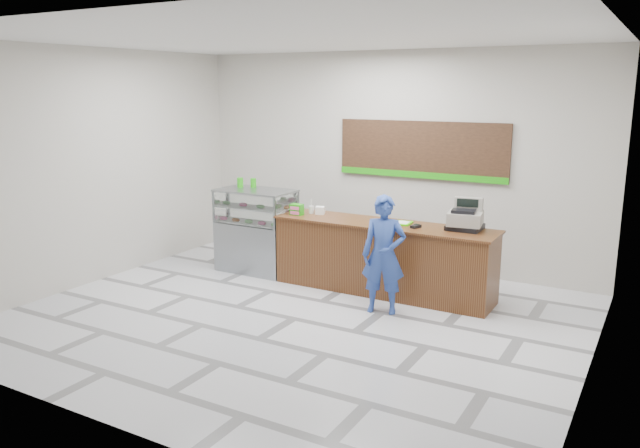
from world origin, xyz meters
The scene contains 16 objects.
floor centered at (0.00, 0.00, 0.00)m, with size 7.00×7.00×0.00m, color silver.
back_wall centered at (0.00, 3.00, 1.75)m, with size 7.00×7.00×0.00m, color beige.
ceiling centered at (0.00, 0.00, 3.50)m, with size 7.00×7.00×0.00m, color silver.
sales_counter centered at (0.55, 1.55, 0.52)m, with size 3.26×0.76×1.03m.
display_case centered at (-1.67, 1.55, 0.68)m, with size 1.22×0.72×1.33m.
menu_board centered at (0.55, 2.96, 1.93)m, with size 2.80×0.06×0.90m.
cash_register centered at (1.68, 1.74, 1.19)m, with size 0.51×0.53×0.42m.
card_terminal centered at (1.06, 1.48, 1.05)m, with size 0.08×0.16×0.04m, color black.
serving_tray centered at (0.73, 1.63, 1.04)m, with size 0.41×0.31×0.02m.
napkin_box centered at (-0.55, 1.66, 1.09)m, with size 0.13×0.13×0.11m, color white.
straw_cup centered at (-0.68, 1.63, 1.09)m, with size 0.08×0.08×0.12m, color silver.
promo_box centered at (-0.82, 1.43, 1.11)m, with size 0.19×0.12×0.17m, color #21A210.
donut_decal centered at (0.54, 1.32, 1.03)m, with size 0.17×0.17×0.00m, color pink.
green_cup_left centered at (-2.03, 1.63, 1.41)m, with size 0.10×0.10×0.15m, color #21A210.
green_cup_right centered at (-1.84, 1.73, 1.40)m, with size 0.09×0.09×0.14m, color #21A210.
customer centered at (0.89, 0.81, 0.78)m, with size 0.57×0.37×1.57m, color #294496.
Camera 1 is at (4.05, -6.42, 2.93)m, focal length 35.00 mm.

